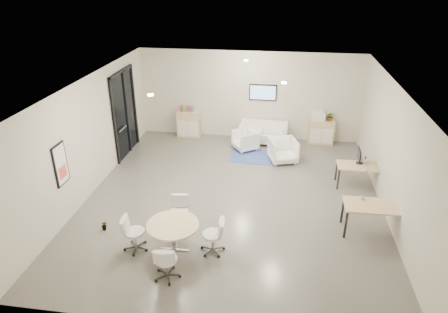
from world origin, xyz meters
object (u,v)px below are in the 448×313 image
(armchair_right, at_px, (283,149))
(desk_rear, at_px, (360,168))
(loveseat, at_px, (263,133))
(armchair_left, at_px, (245,139))
(round_table, at_px, (173,227))
(desk_front, at_px, (375,208))
(sideboard_right, at_px, (321,132))
(sideboard_left, at_px, (189,124))

(armchair_right, distance_m, desk_rear, 2.57)
(loveseat, distance_m, armchair_left, 0.96)
(armchair_right, xyz_separation_m, round_table, (-2.37, -4.97, 0.19))
(loveseat, xyz_separation_m, armchair_right, (0.73, -1.54, 0.08))
(armchair_right, xyz_separation_m, desk_front, (2.18, -3.61, 0.25))
(sideboard_right, distance_m, desk_rear, 3.19)
(sideboard_left, xyz_separation_m, desk_front, (5.72, -5.33, 0.20))
(sideboard_right, distance_m, armchair_left, 2.82)
(loveseat, relative_size, armchair_left, 2.29)
(loveseat, bearing_deg, round_table, -101.49)
(sideboard_right, bearing_deg, armchair_left, -160.55)
(round_table, bearing_deg, loveseat, 75.84)
(sideboard_right, height_order, desk_front, sideboard_right)
(loveseat, relative_size, armchair_right, 2.02)
(armchair_left, xyz_separation_m, desk_rear, (3.52, -2.13, 0.22))
(sideboard_left, bearing_deg, desk_rear, -28.06)
(armchair_left, relative_size, desk_front, 0.52)
(armchair_right, bearing_deg, sideboard_left, 136.48)
(sideboard_right, height_order, loveseat, sideboard_right)
(loveseat, bearing_deg, desk_front, -57.88)
(sideboard_left, height_order, loveseat, sideboard_left)
(sideboard_left, bearing_deg, round_table, -80.03)
(armchair_left, bearing_deg, armchair_right, 24.98)
(round_table, bearing_deg, desk_rear, 38.54)
(armchair_left, bearing_deg, round_table, -44.63)
(loveseat, bearing_deg, sideboard_right, 7.92)
(sideboard_left, distance_m, armchair_left, 2.41)
(loveseat, distance_m, desk_rear, 4.10)
(sideboard_left, distance_m, round_table, 6.79)
(desk_rear, bearing_deg, sideboard_left, 151.94)
(armchair_right, bearing_deg, sideboard_right, 34.65)
(sideboard_right, distance_m, desk_front, 5.41)
(sideboard_left, xyz_separation_m, round_table, (1.18, -6.69, 0.14))
(desk_front, bearing_deg, desk_rear, 88.88)
(desk_rear, distance_m, round_table, 5.83)
(sideboard_left, bearing_deg, armchair_right, -25.86)
(sideboard_right, xyz_separation_m, loveseat, (-2.06, -0.19, -0.10))
(sideboard_right, distance_m, round_table, 7.65)
(sideboard_left, xyz_separation_m, desk_rear, (5.73, -3.06, 0.12))
(sideboard_left, xyz_separation_m, armchair_left, (2.22, -0.93, -0.10))
(loveseat, relative_size, round_table, 1.49)
(loveseat, relative_size, desk_front, 1.18)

